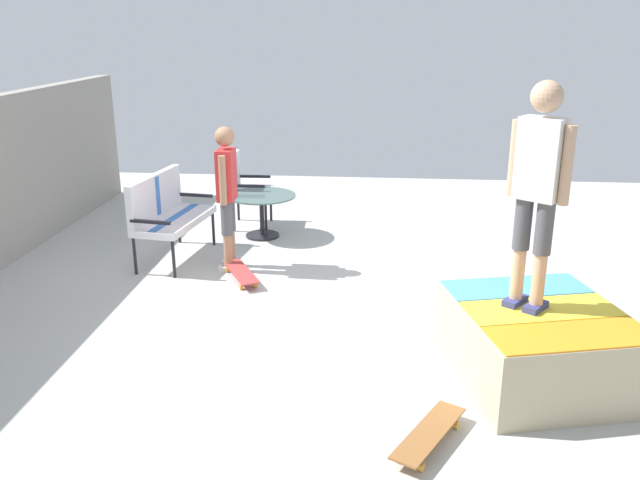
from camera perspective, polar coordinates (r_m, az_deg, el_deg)
name	(u,v)px	position (r m, az deg, el deg)	size (l,w,h in m)	color
ground_plane	(334,317)	(6.56, 1.22, -6.65)	(12.00, 12.00, 0.10)	#B2B2AD
skate_ramp	(542,343)	(5.57, 18.53, -8.43)	(1.82, 2.29, 0.60)	tan
patio_bench	(165,209)	(8.04, -13.15, 2.62)	(1.31, 0.72, 1.02)	black
patio_chair_near_house	(243,183)	(9.19, -6.67, 4.91)	(0.64, 0.57, 1.02)	black
patio_table	(262,207)	(8.73, -5.03, 2.84)	(0.90, 0.90, 0.57)	black
person_watching	(227,188)	(7.48, -8.02, 4.42)	(0.48, 0.25, 1.64)	silver
person_skater	(538,180)	(5.12, 18.26, 4.94)	(0.36, 0.40, 1.72)	navy
skateboard_by_bench	(241,272)	(7.37, -6.83, -2.78)	(0.80, 0.55, 0.10)	#B23838
skateboard_spare	(429,434)	(4.69, 9.35, -16.10)	(0.80, 0.56, 0.10)	brown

